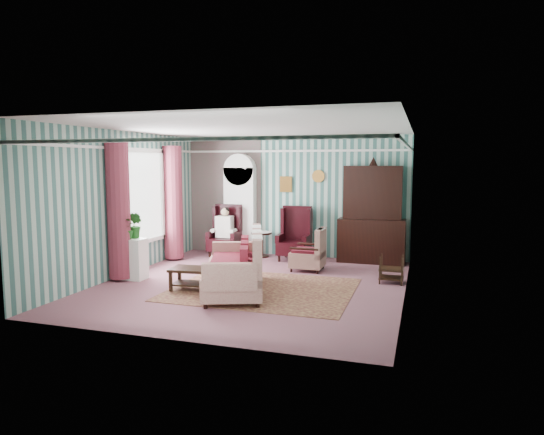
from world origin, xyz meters
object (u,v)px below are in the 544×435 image
(wingback_right, at_px, (294,234))
(floral_armchair, at_px, (308,250))
(wingback_left, at_px, (225,231))
(sofa, at_px, (234,265))
(dresser_hutch, at_px, (372,211))
(nest_table, at_px, (391,269))
(coffee_table, at_px, (195,279))
(seated_woman, at_px, (225,232))
(round_side_table, at_px, (262,245))
(bookcase, at_px, (240,209))
(plant_stand, at_px, (132,259))

(wingback_right, xyz_separation_m, floral_armchair, (0.55, -0.95, -0.19))
(wingback_left, xyz_separation_m, sofa, (1.47, -3.05, -0.14))
(dresser_hutch, bearing_deg, sofa, -121.43)
(nest_table, xyz_separation_m, coffee_table, (-3.31, -1.60, -0.07))
(dresser_hutch, height_order, wingback_right, dresser_hutch)
(seated_woman, relative_size, nest_table, 2.19)
(wingback_left, xyz_separation_m, round_side_table, (0.90, 0.15, -0.33))
(wingback_right, bearing_deg, bookcase, 165.43)
(bookcase, distance_m, wingback_right, 1.63)
(wingback_left, height_order, floral_armchair, wingback_left)
(bookcase, relative_size, sofa, 1.02)
(wingback_right, xyz_separation_m, coffee_table, (-0.99, -3.15, -0.42))
(round_side_table, bearing_deg, plant_stand, -120.38)
(bookcase, height_order, floral_armchair, bookcase)
(dresser_hutch, relative_size, coffee_table, 2.79)
(bookcase, xyz_separation_m, wingback_left, (-0.25, -0.39, -0.50))
(wingback_left, relative_size, sofa, 0.57)
(round_side_table, relative_size, floral_armchair, 0.69)
(floral_armchair, bearing_deg, wingback_left, 67.86)
(bookcase, bearing_deg, seated_woman, -122.66)
(wingback_right, bearing_deg, dresser_hutch, 8.77)
(dresser_hutch, height_order, plant_stand, dresser_hutch)
(floral_armchair, bearing_deg, wingback_right, 30.37)
(dresser_hutch, xyz_separation_m, seated_woman, (-3.50, -0.27, -0.59))
(nest_table, bearing_deg, wingback_right, 146.25)
(round_side_table, height_order, nest_table, round_side_table)
(plant_stand, distance_m, coffee_table, 1.62)
(nest_table, distance_m, coffee_table, 3.68)
(dresser_hutch, distance_m, wingback_right, 1.86)
(sofa, relative_size, floral_armchair, 2.51)
(plant_stand, xyz_separation_m, floral_armchair, (3.10, 1.80, 0.04))
(plant_stand, bearing_deg, seated_woman, 73.78)
(seated_woman, relative_size, floral_armchair, 1.36)
(round_side_table, height_order, coffee_table, round_side_table)
(dresser_hutch, relative_size, floral_armchair, 2.71)
(plant_stand, xyz_separation_m, coffee_table, (1.56, -0.40, -0.20))
(seated_woman, xyz_separation_m, sofa, (1.47, -3.05, -0.11))
(plant_stand, relative_size, floral_armchair, 0.92)
(bookcase, relative_size, floral_armchair, 2.57)
(floral_armchair, bearing_deg, nest_table, -108.42)
(wingback_right, height_order, coffee_table, wingback_right)
(nest_table, xyz_separation_m, floral_armchair, (-1.77, 0.60, 0.17))
(dresser_hutch, distance_m, wingback_left, 3.55)
(seated_woman, xyz_separation_m, floral_armchair, (2.30, -0.95, -0.15))
(bookcase, height_order, plant_stand, bookcase)
(wingback_left, bearing_deg, floral_armchair, -22.44)
(bookcase, relative_size, wingback_right, 1.79)
(wingback_left, bearing_deg, dresser_hutch, 4.41)
(dresser_hutch, bearing_deg, bookcase, 177.89)
(wingback_left, bearing_deg, bookcase, 57.34)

